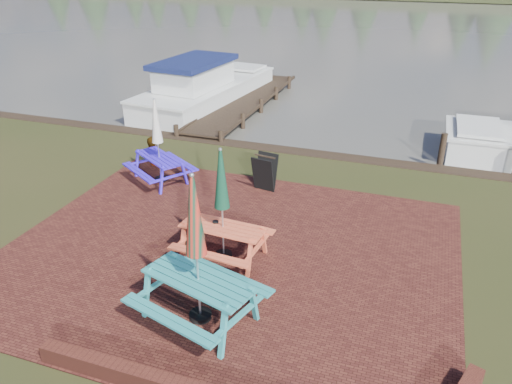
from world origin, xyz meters
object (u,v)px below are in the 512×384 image
object	(u,v)px
picnic_table_red	(223,222)
boat_jetty	(205,90)
person	(153,137)
chalkboard	(265,172)
picnic_table_teal	(198,273)
picnic_table_blue	(159,153)
jetty	(244,102)

from	to	relation	value
picnic_table_red	boat_jetty	size ratio (longest dim) A/B	0.30
person	picnic_table_red	bearing A→B (deg)	157.06
picnic_table_red	chalkboard	xyz separation A→B (m)	(-0.22, 3.27, -0.33)
picnic_table_teal	chalkboard	bearing A→B (deg)	112.55
picnic_table_blue	boat_jetty	world-z (taller)	picnic_table_blue
picnic_table_teal	chalkboard	distance (m)	5.17
picnic_table_red	boat_jetty	xyz separation A→B (m)	(-5.16, 10.37, -0.36)
picnic_table_blue	chalkboard	xyz separation A→B (m)	(2.79, 0.41, -0.30)
chalkboard	jetty	xyz separation A→B (m)	(-3.24, 7.16, -0.37)
picnic_table_red	picnic_table_teal	bearing A→B (deg)	-75.18
picnic_table_red	person	world-z (taller)	picnic_table_red
picnic_table_teal	jetty	size ratio (longest dim) A/B	0.29
picnic_table_red	jetty	world-z (taller)	picnic_table_red
chalkboard	picnic_table_teal	bearing A→B (deg)	-73.83
picnic_table_red	picnic_table_blue	xyz separation A→B (m)	(-3.01, 2.86, -0.03)
picnic_table_blue	person	world-z (taller)	picnic_table_blue
picnic_table_red	chalkboard	size ratio (longest dim) A/B	2.50
picnic_table_red	boat_jetty	bearing A→B (deg)	120.58
picnic_table_red	picnic_table_blue	size ratio (longest dim) A/B	1.04
picnic_table_teal	boat_jetty	world-z (taller)	picnic_table_teal
picnic_table_blue	chalkboard	distance (m)	2.84
picnic_table_teal	chalkboard	world-z (taller)	picnic_table_teal
picnic_table_teal	boat_jetty	distance (m)	13.41
boat_jetty	person	distance (m)	6.76
picnic_table_blue	boat_jetty	bearing A→B (deg)	138.90
jetty	boat_jetty	xyz separation A→B (m)	(-1.69, -0.06, 0.34)
picnic_table_teal	jetty	distance (m)	12.88
person	chalkboard	bearing A→B (deg)	-165.80
jetty	person	bearing A→B (deg)	-92.20
picnic_table_teal	chalkboard	size ratio (longest dim) A/B	2.84
picnic_table_blue	picnic_table_red	bearing A→B (deg)	-10.52
picnic_table_teal	picnic_table_red	distance (m)	1.89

